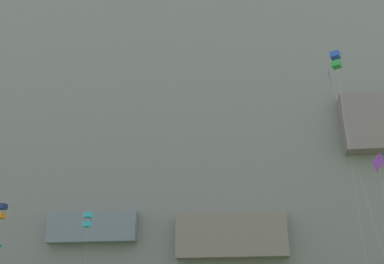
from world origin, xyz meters
The scene contains 6 objects.
cliff_face centered at (0.02, 70.77, 36.20)m, with size 180.00×32.40×72.45m.
kite_box_high_right centered at (14.30, 36.76, 34.24)m, with size 1.77×6.02×35.35m.
kite_box_far_left centered at (-22.89, 30.94, 15.07)m, with size 2.87×3.01×15.88m.
kite_diamond_low_left centered at (15.97, 32.08, 18.75)m, with size 2.60×6.17×20.32m.
kite_banner_low_center centered at (13.73, 37.75, 30.96)m, with size 3.38×8.07×32.82m.
kite_box_high_left centered at (-10.59, 22.88, 12.04)m, with size 2.64×4.79×12.70m.
Camera 1 is at (2.76, -13.99, 3.54)m, focal length 43.44 mm.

